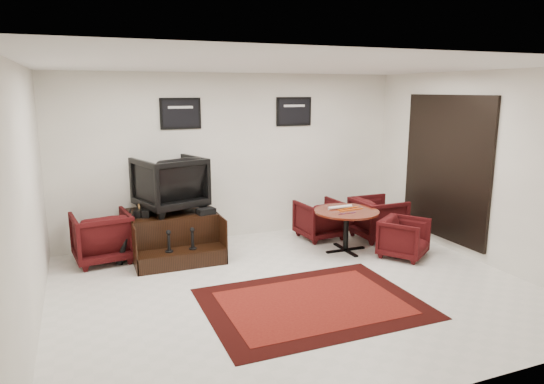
{
  "coord_description": "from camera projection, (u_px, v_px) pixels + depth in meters",
  "views": [
    {
      "loc": [
        -2.47,
        -5.38,
        2.52
      ],
      "look_at": [
        0.05,
        0.9,
        1.09
      ],
      "focal_mm": 32.0,
      "sensor_mm": 36.0,
      "label": 1
    }
  ],
  "objects": [
    {
      "name": "table_chair_window",
      "position": [
        378.0,
        216.0,
        8.33
      ],
      "size": [
        0.73,
        0.78,
        0.79
      ],
      "primitive_type": "imported",
      "rotation": [
        0.0,
        0.0,
        1.58
      ],
      "color": "black",
      "rests_on": "ground"
    },
    {
      "name": "table_chair_corner",
      "position": [
        404.0,
        236.0,
        7.4
      ],
      "size": [
        0.88,
        0.87,
        0.67
      ],
      "primitive_type": "imported",
      "rotation": [
        0.0,
        0.0,
        0.62
      ],
      "color": "black",
      "rests_on": "ground"
    },
    {
      "name": "shine_podium",
      "position": [
        173.0,
        235.0,
        7.54
      ],
      "size": [
        1.3,
        1.34,
        0.67
      ],
      "color": "black",
      "rests_on": "ground"
    },
    {
      "name": "umbrella_black",
      "position": [
        126.0,
        239.0,
        7.09
      ],
      "size": [
        0.29,
        0.11,
        0.77
      ],
      "primitive_type": null,
      "color": "black",
      "rests_on": "ground"
    },
    {
      "name": "room_shell",
      "position": [
        320.0,
        149.0,
        6.19
      ],
      "size": [
        6.02,
        5.02,
        2.81
      ],
      "color": "white",
      "rests_on": "ground"
    },
    {
      "name": "polish_kit",
      "position": [
        206.0,
        211.0,
        7.37
      ],
      "size": [
        0.29,
        0.23,
        0.09
      ],
      "primitive_type": "cube",
      "rotation": [
        0.0,
        0.0,
        0.19
      ],
      "color": "black",
      "rests_on": "shine_podium"
    },
    {
      "name": "umbrella_hooked",
      "position": [
        124.0,
        233.0,
        7.31
      ],
      "size": [
        0.3,
        0.11,
        0.81
      ],
      "primitive_type": null,
      "color": "black",
      "rests_on": "ground"
    },
    {
      "name": "shoes_pair",
      "position": [
        143.0,
        212.0,
        7.25
      ],
      "size": [
        0.31,
        0.35,
        0.11
      ],
      "color": "black",
      "rests_on": "shine_podium"
    },
    {
      "name": "table_clutter",
      "position": [
        349.0,
        210.0,
        7.64
      ],
      "size": [
        0.57,
        0.36,
        0.01
      ],
      "color": "orange",
      "rests_on": "meeting_table"
    },
    {
      "name": "meeting_table",
      "position": [
        346.0,
        216.0,
        7.63
      ],
      "size": [
        1.02,
        1.02,
        0.66
      ],
      "color": "#4D180B",
      "rests_on": "ground"
    },
    {
      "name": "paper_roll",
      "position": [
        340.0,
        207.0,
        7.73
      ],
      "size": [
        0.42,
        0.06,
        0.05
      ],
      "primitive_type": "cylinder",
      "rotation": [
        0.0,
        1.57,
        0.03
      ],
      "color": "silver",
      "rests_on": "meeting_table"
    },
    {
      "name": "ground",
      "position": [
        294.0,
        288.0,
        6.3
      ],
      "size": [
        6.0,
        6.0,
        0.0
      ],
      "primitive_type": "plane",
      "color": "silver",
      "rests_on": "ground"
    },
    {
      "name": "shine_chair",
      "position": [
        170.0,
        181.0,
        7.49
      ],
      "size": [
        1.14,
        1.1,
        0.95
      ],
      "primitive_type": "imported",
      "rotation": [
        0.0,
        0.0,
        3.45
      ],
      "color": "black",
      "rests_on": "shine_podium"
    },
    {
      "name": "table_chair_back",
      "position": [
        320.0,
        217.0,
        8.37
      ],
      "size": [
        0.76,
        0.72,
        0.73
      ],
      "primitive_type": "imported",
      "rotation": [
        0.0,
        0.0,
        3.22
      ],
      "color": "black",
      "rests_on": "ground"
    },
    {
      "name": "area_rug",
      "position": [
        312.0,
        303.0,
        5.83
      ],
      "size": [
        2.55,
        1.91,
        0.01
      ],
      "color": "black",
      "rests_on": "ground"
    },
    {
      "name": "armchair_side",
      "position": [
        102.0,
        234.0,
        7.21
      ],
      "size": [
        0.89,
        0.85,
        0.83
      ],
      "primitive_type": "imported",
      "rotation": [
        0.0,
        0.0,
        3.27
      ],
      "color": "black",
      "rests_on": "ground"
    }
  ]
}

